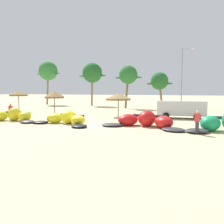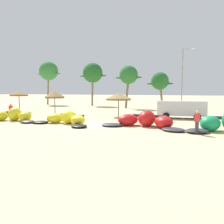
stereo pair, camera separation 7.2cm
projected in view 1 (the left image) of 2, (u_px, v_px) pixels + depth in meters
ground_plane at (86, 125)px, 19.62m from camera, size 260.00×260.00×0.00m
kite_far_left at (13, 116)px, 22.15m from camera, size 5.96×3.12×1.29m
kite_left at (66, 119)px, 20.18m from camera, size 6.06×3.36×1.19m
kite_left_of_center at (145, 121)px, 18.70m from camera, size 7.09×3.68×1.29m
beach_umbrella_near_van at (18, 94)px, 31.20m from camera, size 2.48×2.48×2.89m
beach_umbrella_middle at (54, 95)px, 29.02m from camera, size 2.51×2.51×2.90m
beach_umbrella_near_palms at (118, 97)px, 25.89m from camera, size 2.92×2.92×2.65m
parked_van at (180, 108)px, 24.33m from camera, size 5.08×2.63×1.84m
person_near_kites at (197, 122)px, 15.44m from camera, size 0.36×0.24×1.62m
person_by_umbrellas at (11, 111)px, 23.42m from camera, size 0.36×0.24×1.62m
palm_leftmost at (48, 71)px, 48.03m from camera, size 5.89×3.92×8.99m
palm_left at (92, 73)px, 44.59m from camera, size 5.74×3.83×8.27m
palm_left_of_gap at (128, 75)px, 37.82m from camera, size 4.55×3.03×7.04m
palm_center_left at (159, 81)px, 39.05m from camera, size 4.48×2.99×6.05m
lamppost_west at (183, 75)px, 39.32m from camera, size 2.04×0.24×10.07m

